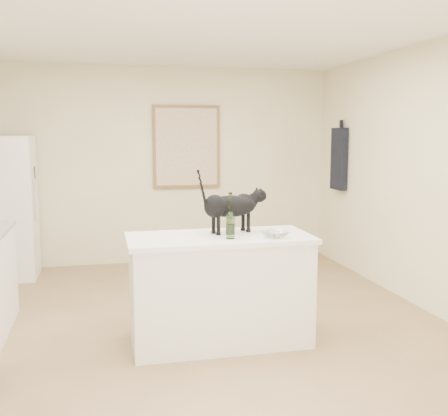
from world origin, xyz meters
TOP-DOWN VIEW (x-y plane):
  - floor at (0.00, 0.00)m, footprint 5.50×5.50m
  - ceiling at (0.00, 0.00)m, footprint 5.50×5.50m
  - wall_back at (0.00, 2.75)m, footprint 4.50×0.00m
  - wall_front at (0.00, -2.75)m, footprint 4.50×0.00m
  - wall_right at (2.25, 0.00)m, footprint 0.00×5.50m
  - island_base at (0.10, -0.20)m, footprint 1.44×0.67m
  - island_top at (0.10, -0.20)m, footprint 1.50×0.70m
  - fridge at (-1.95, 2.35)m, footprint 0.68×0.68m
  - artwork_frame at (0.30, 2.72)m, footprint 0.90×0.03m
  - artwork_canvas at (0.30, 2.70)m, footprint 0.82×0.00m
  - hanging_garment at (2.19, 2.05)m, footprint 0.08×0.34m
  - black_cat at (0.21, -0.10)m, footprint 0.60×0.33m
  - wine_bottle at (0.16, -0.34)m, footprint 0.09×0.09m
  - glass_bowl at (0.52, -0.37)m, footprint 0.27×0.27m
  - fridge_paper at (-1.60, 2.45)m, footprint 0.03×0.12m

SIDE VIEW (x-z plane):
  - floor at x=0.00m, z-range 0.00..0.00m
  - island_base at x=0.10m, z-range 0.00..0.86m
  - fridge at x=-1.95m, z-range 0.00..1.70m
  - island_top at x=0.10m, z-range 0.86..0.90m
  - glass_bowl at x=0.52m, z-range 0.90..0.95m
  - wine_bottle at x=0.16m, z-range 0.90..1.22m
  - black_cat at x=0.21m, z-range 0.90..1.30m
  - fridge_paper at x=-1.60m, z-range 1.17..1.34m
  - wall_back at x=0.00m, z-range -0.95..3.55m
  - wall_front at x=0.00m, z-range -0.95..3.55m
  - wall_right at x=2.25m, z-range -1.45..4.05m
  - hanging_garment at x=2.19m, z-range 1.00..1.80m
  - artwork_frame at x=0.30m, z-range 1.00..2.10m
  - artwork_canvas at x=0.30m, z-range 1.04..2.06m
  - ceiling at x=0.00m, z-range 2.60..2.60m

